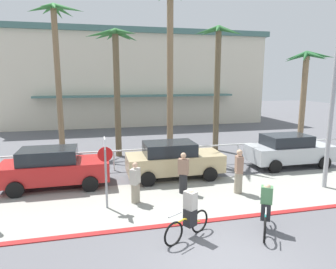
# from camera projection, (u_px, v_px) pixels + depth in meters

# --- Properties ---
(ground_plane) EXTENTS (80.00, 80.00, 0.00)m
(ground_plane) POSITION_uv_depth(u_px,v_px,m) (153.00, 160.00, 17.18)
(ground_plane) COLOR #5B5B60
(sidewalk_strip) EXTENTS (44.00, 4.00, 0.02)m
(sidewalk_strip) POSITION_uv_depth(u_px,v_px,m) (181.00, 198.00, 11.63)
(sidewalk_strip) COLOR #9E9E93
(sidewalk_strip) RESTS_ON ground
(curb_paint) EXTENTS (44.00, 0.24, 0.03)m
(curb_paint) POSITION_uv_depth(u_px,v_px,m) (198.00, 222.00, 9.72)
(curb_paint) COLOR maroon
(curb_paint) RESTS_ON ground
(building_backdrop) EXTENTS (26.58, 12.07, 9.15)m
(building_backdrop) POSITION_uv_depth(u_px,v_px,m) (131.00, 78.00, 33.10)
(building_backdrop) COLOR beige
(building_backdrop) RESTS_ON ground
(rail_fence) EXTENTS (27.12, 0.08, 1.04)m
(rail_fence) POSITION_uv_depth(u_px,v_px,m) (158.00, 152.00, 15.59)
(rail_fence) COLOR white
(rail_fence) RESTS_ON ground
(stop_sign_bike_lane) EXTENTS (0.52, 0.56, 2.56)m
(stop_sign_bike_lane) POSITION_uv_depth(u_px,v_px,m) (105.00, 163.00, 10.48)
(stop_sign_bike_lane) COLOR gray
(stop_sign_bike_lane) RESTS_ON ground
(palm_tree_1) EXTENTS (3.49, 3.53, 9.05)m
(palm_tree_1) POSITION_uv_depth(u_px,v_px,m) (56.00, 40.00, 18.57)
(palm_tree_1) COLOR #846B4C
(palm_tree_1) RESTS_ON ground
(palm_tree_2) EXTENTS (3.00, 3.65, 7.32)m
(palm_tree_2) POSITION_uv_depth(u_px,v_px,m) (116.00, 62.00, 17.07)
(palm_tree_2) COLOR brown
(palm_tree_2) RESTS_ON ground
(palm_tree_3) EXTENTS (3.21, 3.17, 9.58)m
(palm_tree_3) POSITION_uv_depth(u_px,v_px,m) (170.00, 36.00, 16.83)
(palm_tree_3) COLOR #846B4C
(palm_tree_3) RESTS_ON ground
(palm_tree_4) EXTENTS (3.19, 3.01, 7.72)m
(palm_tree_4) POSITION_uv_depth(u_px,v_px,m) (218.00, 62.00, 18.55)
(palm_tree_4) COLOR brown
(palm_tree_4) RESTS_ON ground
(palm_tree_5) EXTENTS (3.08, 3.31, 6.28)m
(palm_tree_5) POSITION_uv_depth(u_px,v_px,m) (306.00, 74.00, 19.17)
(palm_tree_5) COLOR #846B4C
(palm_tree_5) RESTS_ON ground
(car_red_1) EXTENTS (4.40, 2.02, 1.69)m
(car_red_1) POSITION_uv_depth(u_px,v_px,m) (54.00, 167.00, 12.73)
(car_red_1) COLOR red
(car_red_1) RESTS_ON ground
(car_tan_2) EXTENTS (4.40, 2.02, 1.69)m
(car_tan_2) POSITION_uv_depth(u_px,v_px,m) (173.00, 159.00, 13.96)
(car_tan_2) COLOR tan
(car_tan_2) RESTS_ON ground
(car_silver_3) EXTENTS (4.40, 2.02, 1.69)m
(car_silver_3) POSITION_uv_depth(u_px,v_px,m) (289.00, 150.00, 15.82)
(car_silver_3) COLOR #B2B7BC
(car_silver_3) RESTS_ON ground
(cyclist_yellow_0) EXTENTS (1.61, 0.96, 1.50)m
(cyclist_yellow_0) POSITION_uv_depth(u_px,v_px,m) (189.00, 215.00, 8.69)
(cyclist_yellow_0) COLOR black
(cyclist_yellow_0) RESTS_ON ground
(cyclist_teal_1) EXTENTS (1.01, 1.58, 1.50)m
(cyclist_teal_1) POSITION_uv_depth(u_px,v_px,m) (266.00, 209.00, 9.07)
(cyclist_teal_1) COLOR black
(cyclist_teal_1) RESTS_ON ground
(pedestrian_0) EXTENTS (0.44, 0.48, 1.56)m
(pedestrian_0) POSITION_uv_depth(u_px,v_px,m) (135.00, 185.00, 11.12)
(pedestrian_0) COLOR gray
(pedestrian_0) RESTS_ON ground
(pedestrian_1) EXTENTS (0.48, 0.44, 1.68)m
(pedestrian_1) POSITION_uv_depth(u_px,v_px,m) (183.00, 175.00, 12.05)
(pedestrian_1) COLOR #232326
(pedestrian_1) RESTS_ON ground
(pedestrian_2) EXTENTS (0.38, 0.45, 1.81)m
(pedestrian_2) POSITION_uv_depth(u_px,v_px,m) (239.00, 173.00, 12.05)
(pedestrian_2) COLOR gray
(pedestrian_2) RESTS_ON ground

